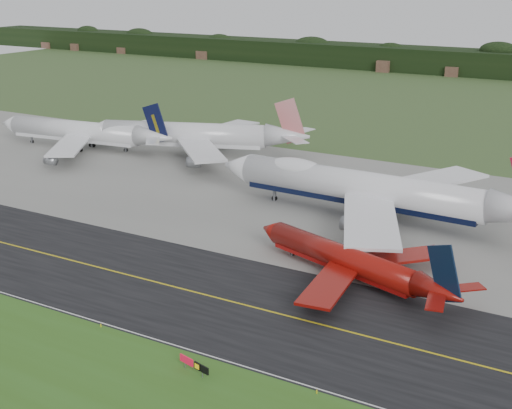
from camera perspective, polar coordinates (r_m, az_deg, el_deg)
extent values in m
plane|color=#324D23|center=(119.94, -5.08, -5.98)|extent=(600.00, 600.00, 0.00)
cube|color=#355E1B|center=(96.72, -17.27, -13.09)|extent=(400.00, 30.00, 0.01)
cube|color=black|center=(116.99, -6.20, -6.65)|extent=(400.00, 32.00, 0.02)
cube|color=slate|center=(161.56, 5.26, 0.45)|extent=(400.00, 78.00, 0.01)
cube|color=gold|center=(116.98, -6.20, -6.65)|extent=(400.00, 0.40, 0.00)
cube|color=silver|center=(106.20, -11.16, -9.60)|extent=(400.00, 0.25, 0.00)
cylinder|color=white|center=(148.95, 8.20, 1.43)|extent=(53.31, 8.79, 6.74)
cube|color=black|center=(149.59, 8.17, 0.63)|extent=(50.59, 7.00, 2.36)
cone|color=white|center=(162.73, -1.43, 3.04)|extent=(6.89, 6.99, 6.74)
ellipsoid|color=white|center=(154.75, 3.21, 2.94)|extent=(13.96, 6.26, 4.30)
cube|color=white|center=(132.72, 9.14, -1.24)|extent=(20.47, 31.41, 0.58)
cube|color=white|center=(159.64, 13.42, 1.81)|extent=(22.26, 31.10, 0.58)
cylinder|color=gray|center=(135.43, 7.61, -1.60)|extent=(3.79, 2.97, 2.83)
cylinder|color=gray|center=(160.84, 11.91, 1.35)|extent=(3.79, 2.97, 2.83)
cylinder|color=gray|center=(121.95, 7.63, -3.86)|extent=(3.79, 2.97, 2.83)
cylinder|color=gray|center=(171.01, 15.36, 2.09)|extent=(3.79, 2.97, 2.83)
cylinder|color=black|center=(159.46, 1.49, 0.51)|extent=(1.23, 0.59, 1.21)
cylinder|color=slate|center=(145.41, 9.05, -0.80)|extent=(0.98, 0.98, 4.51)
cylinder|color=black|center=(145.95, 9.02, -1.41)|extent=(1.24, 0.65, 1.21)
cylinder|color=slate|center=(151.94, 10.16, -0.03)|extent=(0.98, 0.98, 4.51)
cylinder|color=black|center=(152.46, 10.13, -0.62)|extent=(1.24, 0.65, 1.21)
cylinder|color=maroon|center=(120.51, 6.85, -4.17)|extent=(30.41, 13.68, 4.15)
cube|color=#990D0B|center=(121.02, 6.82, -4.76)|extent=(28.62, 12.21, 1.45)
cone|color=maroon|center=(131.70, 1.25, -2.07)|extent=(4.96, 5.15, 4.15)
cone|color=maroon|center=(109.69, 14.47, -6.79)|extent=(8.99, 6.51, 4.15)
cube|color=maroon|center=(111.71, 5.92, -6.39)|extent=(7.43, 17.60, 0.47)
cube|color=maroon|center=(123.93, 11.30, -4.12)|extent=(15.78, 16.20, 0.47)
cube|color=#0B1932|center=(108.15, 14.85, -5.37)|extent=(6.32, 2.40, 9.45)
cylinder|color=gray|center=(109.66, 4.32, -7.48)|extent=(2.70, 2.37, 1.74)
cylinder|color=gray|center=(127.60, 12.27, -4.08)|extent=(2.70, 2.37, 1.74)
cylinder|color=black|center=(129.02, 2.93, -3.96)|extent=(0.82, 0.56, 0.75)
cylinder|color=slate|center=(118.34, 6.95, -5.82)|extent=(0.74, 0.74, 2.14)
cylinder|color=black|center=(118.62, 6.94, -6.13)|extent=(0.83, 0.59, 0.75)
cylinder|color=slate|center=(121.55, 8.39, -5.22)|extent=(0.74, 0.74, 2.14)
cylinder|color=black|center=(121.82, 8.38, -5.52)|extent=(0.83, 0.59, 0.75)
cylinder|color=white|center=(213.37, -14.29, 5.77)|extent=(42.47, 10.49, 5.66)
cube|color=white|center=(213.75, -14.25, 5.29)|extent=(40.22, 8.84, 1.98)
cone|color=white|center=(228.34, -19.07, 6.12)|extent=(5.88, 6.23, 5.66)
cone|color=white|center=(198.49, -8.13, 5.38)|extent=(11.69, 6.91, 5.66)
cube|color=white|center=(199.31, -14.68, 4.60)|extent=(19.67, 25.41, 0.50)
cube|color=white|center=(219.18, -10.70, 6.07)|extent=(15.14, 26.28, 0.50)
cube|color=black|center=(197.39, -8.02, 6.42)|extent=(7.92, 1.37, 11.42)
cylinder|color=gray|center=(202.08, -15.30, 4.28)|extent=(3.34, 2.72, 2.38)
cylinder|color=gray|center=(220.89, -11.47, 5.71)|extent=(3.34, 2.72, 2.38)
cylinder|color=gray|center=(190.71, -16.10, 3.41)|extent=(3.34, 2.72, 2.38)
cylinder|color=gray|center=(227.06, -8.84, 6.19)|extent=(3.34, 2.72, 2.38)
cylinder|color=black|center=(224.30, -17.47, 4.83)|extent=(1.06, 0.57, 1.02)
cylinder|color=slate|center=(209.70, -13.99, 4.61)|extent=(0.88, 0.88, 3.58)
cylinder|color=black|center=(209.99, -13.96, 4.27)|extent=(1.07, 0.62, 1.02)
cylinder|color=slate|center=(214.55, -13.00, 4.98)|extent=(0.88, 0.88, 3.58)
cylinder|color=black|center=(214.84, -12.98, 4.65)|extent=(1.07, 0.62, 1.02)
cylinder|color=silver|center=(200.26, -5.75, 5.65)|extent=(45.26, 21.64, 6.37)
cube|color=white|center=(200.71, -5.73, 5.07)|extent=(42.56, 19.36, 2.23)
cone|color=silver|center=(208.57, -12.63, 5.80)|extent=(7.56, 7.94, 6.37)
cone|color=silver|center=(194.51, 2.54, 5.50)|extent=(13.54, 10.12, 6.37)
cube|color=silver|center=(186.12, -4.41, 4.38)|extent=(24.41, 24.43, 0.57)
cube|color=silver|center=(211.02, -2.67, 6.05)|extent=(10.55, 26.88, 0.57)
cube|color=#B20C11|center=(193.56, 2.77, 6.68)|extent=(8.43, 3.48, 12.66)
cylinder|color=gray|center=(180.75, -5.00, 3.38)|extent=(4.18, 3.70, 2.67)
cylinder|color=gray|center=(217.46, -2.41, 5.95)|extent=(4.18, 3.70, 2.67)
cylinder|color=black|center=(206.74, -10.37, 4.31)|extent=(1.25, 0.88, 1.15)
cylinder|color=slate|center=(196.91, -4.95, 4.29)|extent=(1.14, 1.14, 4.02)
cylinder|color=black|center=(197.25, -4.94, 3.88)|extent=(1.27, 0.93, 1.15)
cylinder|color=slate|center=(203.50, -4.45, 4.75)|extent=(1.14, 1.14, 4.02)
cylinder|color=black|center=(203.83, -4.44, 4.36)|extent=(1.27, 0.93, 1.15)
cylinder|color=slate|center=(94.85, -5.69, -12.68)|extent=(0.13, 0.13, 0.77)
cylinder|color=slate|center=(92.70, -4.31, -13.43)|extent=(0.13, 0.13, 0.77)
cube|color=#A10C26|center=(94.18, -5.57, -12.29)|extent=(2.41, 0.77, 1.00)
cube|color=black|center=(92.81, -4.70, -12.76)|extent=(1.12, 0.45, 1.00)
cube|color=black|center=(91.96, -4.13, -13.06)|extent=(1.34, 0.51, 1.00)
cylinder|color=yellow|center=(106.61, -12.31, -9.44)|extent=(0.16, 0.16, 0.50)
cylinder|color=yellow|center=(89.76, 4.88, -14.71)|extent=(0.16, 0.16, 0.50)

